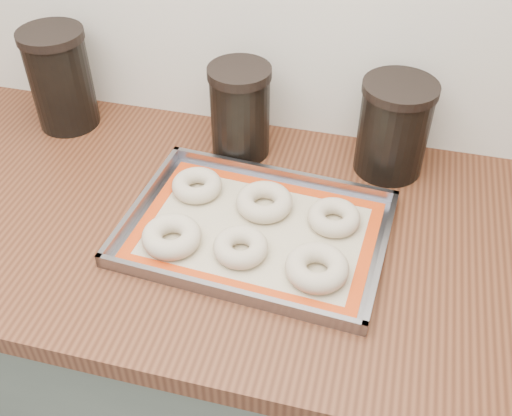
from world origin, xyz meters
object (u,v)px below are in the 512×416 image
(bagel_back_left, at_px, (197,185))
(canister_left, at_px, (61,79))
(baking_tray, at_px, (256,230))
(bagel_back_right, at_px, (334,217))
(bagel_front_left, at_px, (172,236))
(canister_right, at_px, (394,128))
(bagel_front_right, at_px, (317,268))
(canister_mid, at_px, (240,111))
(bagel_front_mid, at_px, (241,247))
(bagel_back_mid, at_px, (264,202))

(bagel_back_left, relative_size, canister_left, 0.44)
(baking_tray, height_order, bagel_back_right, bagel_back_right)
(bagel_back_right, xyz_separation_m, canister_left, (-0.62, 0.19, 0.09))
(bagel_front_left, height_order, canister_right, canister_right)
(bagel_front_right, xyz_separation_m, bagel_back_left, (-0.26, 0.16, -0.00))
(bagel_front_right, distance_m, canister_left, 0.70)
(bagel_front_left, distance_m, canister_right, 0.48)
(bagel_back_right, distance_m, canister_left, 0.66)
(baking_tray, bearing_deg, canister_mid, 111.57)
(bagel_back_right, xyz_separation_m, canister_right, (0.08, 0.20, 0.08))
(bagel_back_right, bearing_deg, bagel_front_mid, -141.22)
(baking_tray, bearing_deg, bagel_back_mid, 90.02)
(bagel_front_right, bearing_deg, bagel_back_mid, 131.45)
(bagel_front_mid, bearing_deg, canister_right, 54.81)
(canister_left, distance_m, canister_mid, 0.40)
(bagel_front_right, height_order, canister_mid, canister_mid)
(bagel_back_right, bearing_deg, canister_left, 162.95)
(canister_mid, bearing_deg, bagel_front_left, -97.70)
(bagel_back_left, relative_size, bagel_back_right, 1.01)
(bagel_front_left, distance_m, bagel_back_mid, 0.19)
(bagel_front_left, distance_m, bagel_back_left, 0.15)
(bagel_front_right, xyz_separation_m, bagel_back_right, (0.01, 0.13, -0.00))
(bagel_front_mid, relative_size, canister_left, 0.44)
(bagel_front_left, bearing_deg, bagel_back_mid, 44.05)
(bagel_back_right, height_order, canister_mid, canister_mid)
(bagel_back_left, bearing_deg, bagel_back_right, -5.28)
(bagel_back_mid, height_order, canister_mid, canister_mid)
(baking_tray, bearing_deg, bagel_front_right, -32.11)
(bagel_back_mid, relative_size, canister_mid, 0.55)
(canister_right, bearing_deg, bagel_back_left, -153.25)
(bagel_front_mid, bearing_deg, bagel_back_mid, 84.84)
(bagel_front_left, distance_m, bagel_front_mid, 0.12)
(bagel_front_left, relative_size, canister_mid, 0.54)
(bagel_front_mid, distance_m, bagel_back_mid, 0.12)
(bagel_front_mid, distance_m, bagel_back_left, 0.19)
(canister_mid, distance_m, canister_right, 0.30)
(bagel_front_mid, distance_m, canister_mid, 0.32)
(bagel_back_left, relative_size, canister_right, 0.50)
(baking_tray, relative_size, bagel_back_right, 5.04)
(bagel_back_right, bearing_deg, bagel_back_left, 174.72)
(bagel_front_mid, xyz_separation_m, bagel_back_right, (0.14, 0.11, -0.00))
(bagel_back_mid, distance_m, bagel_back_right, 0.13)
(bagel_front_left, bearing_deg, bagel_front_mid, 2.70)
(bagel_front_right, xyz_separation_m, canister_right, (0.09, 0.33, 0.07))
(bagel_front_mid, xyz_separation_m, bagel_back_left, (-0.13, 0.14, -0.00))
(bagel_back_mid, bearing_deg, bagel_back_left, 173.50)
(bagel_front_left, bearing_deg, bagel_back_left, 91.09)
(bagel_front_left, height_order, canister_left, canister_left)
(canister_right, bearing_deg, baking_tray, -129.78)
(canister_left, bearing_deg, canister_right, 0.71)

